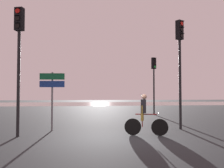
# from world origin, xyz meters

# --- Properties ---
(ground_plane) EXTENTS (120.00, 120.00, 0.00)m
(ground_plane) POSITION_xyz_m (0.00, 0.00, 0.00)
(ground_plane) COLOR black
(water_strip) EXTENTS (80.00, 16.00, 0.01)m
(water_strip) POSITION_xyz_m (0.00, 33.38, 0.00)
(water_strip) COLOR gray
(water_strip) RESTS_ON ground
(traffic_light_near_left) EXTENTS (0.38, 0.40, 4.99)m
(traffic_light_near_left) POSITION_xyz_m (-3.65, 0.88, 3.43)
(traffic_light_near_left) COLOR black
(traffic_light_near_left) RESTS_ON ground
(traffic_light_far_right) EXTENTS (0.40, 0.42, 4.54)m
(traffic_light_far_right) POSITION_xyz_m (4.51, 10.14, 3.15)
(traffic_light_far_right) COLOR black
(traffic_light_far_right) RESTS_ON ground
(traffic_light_near_right) EXTENTS (0.40, 0.42, 5.09)m
(traffic_light_near_right) POSITION_xyz_m (3.35, 2.07, 3.50)
(traffic_light_near_right) COLOR black
(traffic_light_near_right) RESTS_ON ground
(direction_sign_post) EXTENTS (1.10, 0.16, 2.60)m
(direction_sign_post) POSITION_xyz_m (-2.53, 2.25, 1.79)
(direction_sign_post) COLOR slate
(direction_sign_post) RESTS_ON ground
(cyclist) EXTENTS (1.65, 0.61, 1.62)m
(cyclist) POSITION_xyz_m (1.23, 0.55, 0.82)
(cyclist) COLOR black
(cyclist) RESTS_ON ground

